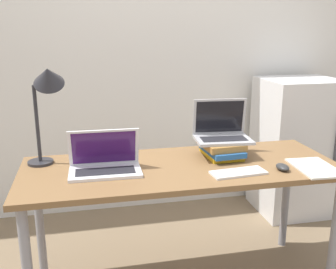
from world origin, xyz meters
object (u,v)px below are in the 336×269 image
(laptop_on_books, at_px, (222,132))
(desk_lamp, at_px, (47,88))
(notepad, at_px, (315,168))
(mini_fridge, at_px, (296,146))
(book_stack, at_px, (221,149))
(wireless_keyboard, at_px, (238,173))
(laptop_left, at_px, (105,163))
(mouse, at_px, (283,167))

(laptop_on_books, xyz_separation_m, desk_lamp, (-0.96, 0.03, 0.28))
(laptop_on_books, relative_size, notepad, 1.05)
(laptop_on_books, bearing_deg, mini_fridge, 36.46)
(book_stack, bearing_deg, laptop_on_books, 70.85)
(wireless_keyboard, bearing_deg, laptop_left, 165.19)
(laptop_on_books, height_order, desk_lamp, desk_lamp)
(laptop_left, relative_size, desk_lamp, 0.65)
(book_stack, relative_size, mouse, 3.07)
(laptop_on_books, bearing_deg, desk_lamp, 178.26)
(laptop_on_books, relative_size, wireless_keyboard, 1.13)
(book_stack, xyz_separation_m, desk_lamp, (-0.95, 0.06, 0.38))
(laptop_left, distance_m, mouse, 0.94)
(wireless_keyboard, bearing_deg, desk_lamp, 159.84)
(wireless_keyboard, xyz_separation_m, mini_fridge, (0.89, 0.96, -0.21))
(mouse, relative_size, mini_fridge, 0.09)
(notepad, xyz_separation_m, desk_lamp, (-1.37, 0.36, 0.42))
(book_stack, bearing_deg, desk_lamp, 176.26)
(book_stack, relative_size, laptop_on_books, 0.88)
(book_stack, bearing_deg, notepad, -35.41)
(book_stack, bearing_deg, mouse, -49.65)
(laptop_left, relative_size, notepad, 1.18)
(laptop_on_books, bearing_deg, mouse, -54.06)
(book_stack, height_order, mouse, book_stack)
(laptop_left, bearing_deg, laptop_on_books, 11.51)
(desk_lamp, distance_m, mini_fridge, 2.04)
(laptop_left, height_order, desk_lamp, desk_lamp)
(notepad, bearing_deg, laptop_on_books, 140.96)
(mouse, distance_m, desk_lamp, 1.31)
(wireless_keyboard, height_order, mouse, mouse)
(desk_lamp, bearing_deg, book_stack, -3.74)
(desk_lamp, bearing_deg, wireless_keyboard, -20.16)
(laptop_left, xyz_separation_m, laptop_on_books, (0.69, 0.14, 0.10))
(book_stack, bearing_deg, laptop_left, -171.00)
(mouse, bearing_deg, mini_fridge, 56.18)
(book_stack, distance_m, notepad, 0.52)
(mouse, bearing_deg, notepad, -5.28)
(wireless_keyboard, xyz_separation_m, mouse, (0.25, 0.00, 0.01))
(laptop_on_books, xyz_separation_m, mouse, (0.23, -0.32, -0.12))
(mouse, distance_m, mini_fridge, 1.18)
(laptop_on_books, distance_m, desk_lamp, 1.01)
(desk_lamp, bearing_deg, laptop_on_books, -1.74)
(laptop_left, distance_m, laptop_on_books, 0.71)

